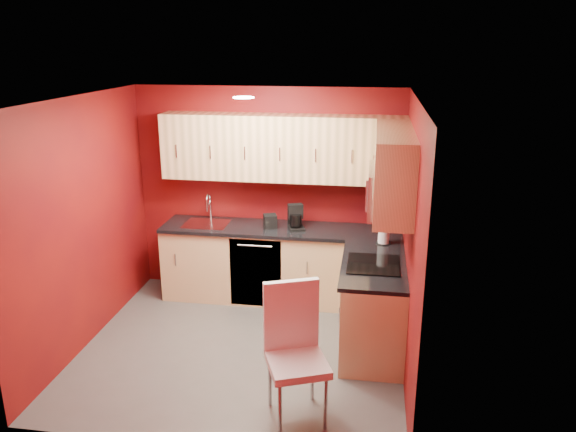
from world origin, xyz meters
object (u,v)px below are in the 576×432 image
(paper_towel, at_px, (384,231))
(dining_chair, at_px, (297,356))
(coffee_maker, at_px, (296,217))
(sink, at_px, (207,221))
(microwave, at_px, (389,191))
(napkin_holder, at_px, (270,221))

(paper_towel, xyz_separation_m, dining_chair, (-0.68, -1.83, -0.48))
(coffee_maker, bearing_deg, sink, 157.24)
(coffee_maker, xyz_separation_m, paper_towel, (0.99, -0.33, -0.00))
(paper_towel, distance_m, dining_chair, 2.01)
(coffee_maker, distance_m, dining_chair, 2.24)
(microwave, distance_m, coffee_maker, 1.52)
(microwave, bearing_deg, paper_towel, 91.31)
(sink, xyz_separation_m, coffee_maker, (1.09, -0.04, 0.11))
(sink, bearing_deg, microwave, -25.60)
(coffee_maker, relative_size, napkin_holder, 1.81)
(napkin_holder, distance_m, dining_chair, 2.30)
(microwave, bearing_deg, napkin_holder, 143.62)
(coffee_maker, height_order, napkin_holder, coffee_maker)
(sink, height_order, dining_chair, sink)
(sink, relative_size, paper_towel, 1.88)
(sink, xyz_separation_m, dining_chair, (1.40, -2.21, -0.37))
(microwave, xyz_separation_m, sink, (-2.09, 1.00, -0.72))
(microwave, distance_m, napkin_holder, 1.77)
(microwave, relative_size, napkin_holder, 4.87)
(dining_chair, bearing_deg, microwave, 38.19)
(paper_towel, relative_size, dining_chair, 0.24)
(microwave, relative_size, coffee_maker, 2.68)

